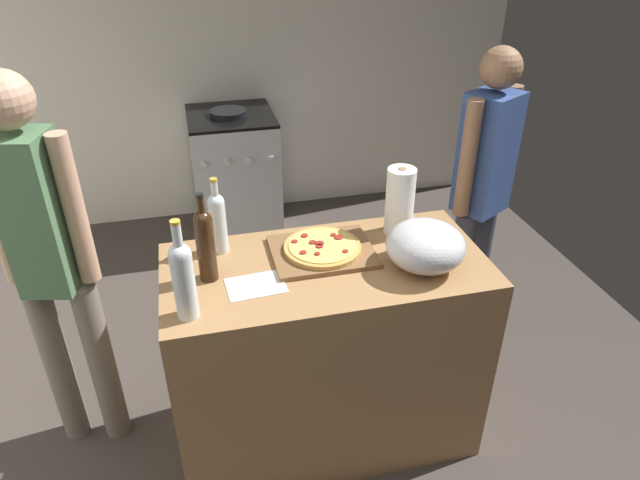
{
  "coord_description": "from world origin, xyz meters",
  "views": [
    {
      "loc": [
        -0.29,
        -1.01,
        2.12
      ],
      "look_at": [
        0.17,
        0.86,
        0.97
      ],
      "focal_mm": 31.8,
      "sensor_mm": 36.0,
      "label": 1
    }
  ],
  "objects_px": {
    "pizza": "(322,247)",
    "wine_bottle_amber": "(218,220)",
    "wine_bottle_dark": "(205,242)",
    "person_in_red": "(482,186)",
    "wine_bottle_clear": "(183,277)",
    "paper_towel_roll": "(400,201)",
    "mixing_bowl": "(426,246)",
    "stove": "(235,175)",
    "person_in_stripes": "(49,258)"
  },
  "relations": [
    {
      "from": "mixing_bowl",
      "to": "person_in_stripes",
      "type": "xyz_separation_m",
      "value": [
        -1.39,
        0.34,
        -0.06
      ]
    },
    {
      "from": "paper_towel_roll",
      "to": "pizza",
      "type": "bearing_deg",
      "value": -165.01
    },
    {
      "from": "wine_bottle_clear",
      "to": "stove",
      "type": "xyz_separation_m",
      "value": [
        0.36,
        2.17,
        -0.63
      ]
    },
    {
      "from": "paper_towel_roll",
      "to": "person_in_red",
      "type": "xyz_separation_m",
      "value": [
        0.57,
        0.34,
        -0.15
      ]
    },
    {
      "from": "wine_bottle_dark",
      "to": "stove",
      "type": "bearing_deg",
      "value": 81.88
    },
    {
      "from": "person_in_red",
      "to": "paper_towel_roll",
      "type": "bearing_deg",
      "value": -149.21
    },
    {
      "from": "pizza",
      "to": "person_in_red",
      "type": "height_order",
      "value": "person_in_red"
    },
    {
      "from": "pizza",
      "to": "paper_towel_roll",
      "type": "distance_m",
      "value": 0.38
    },
    {
      "from": "pizza",
      "to": "mixing_bowl",
      "type": "bearing_deg",
      "value": -26.91
    },
    {
      "from": "pizza",
      "to": "wine_bottle_clear",
      "type": "xyz_separation_m",
      "value": [
        -0.53,
        -0.27,
        0.13
      ]
    },
    {
      "from": "pizza",
      "to": "wine_bottle_clear",
      "type": "distance_m",
      "value": 0.61
    },
    {
      "from": "wine_bottle_amber",
      "to": "person_in_red",
      "type": "height_order",
      "value": "person_in_red"
    },
    {
      "from": "mixing_bowl",
      "to": "stove",
      "type": "relative_size",
      "value": 0.32
    },
    {
      "from": "mixing_bowl",
      "to": "person_in_red",
      "type": "relative_size",
      "value": 0.19
    },
    {
      "from": "wine_bottle_amber",
      "to": "person_in_stripes",
      "type": "height_order",
      "value": "person_in_stripes"
    },
    {
      "from": "pizza",
      "to": "wine_bottle_amber",
      "type": "height_order",
      "value": "wine_bottle_amber"
    },
    {
      "from": "wine_bottle_clear",
      "to": "wine_bottle_amber",
      "type": "xyz_separation_m",
      "value": [
        0.14,
        0.39,
        -0.02
      ]
    },
    {
      "from": "wine_bottle_clear",
      "to": "person_in_stripes",
      "type": "relative_size",
      "value": 0.22
    },
    {
      "from": "pizza",
      "to": "paper_towel_roll",
      "type": "height_order",
      "value": "paper_towel_roll"
    },
    {
      "from": "stove",
      "to": "person_in_stripes",
      "type": "bearing_deg",
      "value": -116.56
    },
    {
      "from": "pizza",
      "to": "person_in_stripes",
      "type": "xyz_separation_m",
      "value": [
        -1.03,
        0.16,
        0.0
      ]
    },
    {
      "from": "wine_bottle_dark",
      "to": "person_in_red",
      "type": "height_order",
      "value": "person_in_red"
    },
    {
      "from": "pizza",
      "to": "person_in_red",
      "type": "relative_size",
      "value": 0.19
    },
    {
      "from": "paper_towel_roll",
      "to": "wine_bottle_dark",
      "type": "height_order",
      "value": "wine_bottle_dark"
    },
    {
      "from": "wine_bottle_amber",
      "to": "paper_towel_roll",
      "type": "bearing_deg",
      "value": -2.09
    },
    {
      "from": "wine_bottle_clear",
      "to": "person_in_red",
      "type": "bearing_deg",
      "value": 25.93
    },
    {
      "from": "stove",
      "to": "person_in_red",
      "type": "bearing_deg",
      "value": -53.3
    },
    {
      "from": "pizza",
      "to": "wine_bottle_dark",
      "type": "height_order",
      "value": "wine_bottle_dark"
    },
    {
      "from": "mixing_bowl",
      "to": "person_in_stripes",
      "type": "bearing_deg",
      "value": 166.06
    },
    {
      "from": "person_in_stripes",
      "to": "wine_bottle_amber",
      "type": "bearing_deg",
      "value": -3.87
    },
    {
      "from": "wine_bottle_amber",
      "to": "wine_bottle_dark",
      "type": "xyz_separation_m",
      "value": [
        -0.06,
        -0.19,
        0.02
      ]
    },
    {
      "from": "wine_bottle_amber",
      "to": "stove",
      "type": "relative_size",
      "value": 0.34
    },
    {
      "from": "wine_bottle_dark",
      "to": "person_in_red",
      "type": "distance_m",
      "value": 1.47
    },
    {
      "from": "wine_bottle_clear",
      "to": "wine_bottle_amber",
      "type": "height_order",
      "value": "wine_bottle_clear"
    },
    {
      "from": "wine_bottle_amber",
      "to": "person_in_stripes",
      "type": "xyz_separation_m",
      "value": [
        -0.64,
        0.04,
        -0.11
      ]
    },
    {
      "from": "wine_bottle_amber",
      "to": "stove",
      "type": "bearing_deg",
      "value": 82.89
    },
    {
      "from": "mixing_bowl",
      "to": "wine_bottle_dark",
      "type": "xyz_separation_m",
      "value": [
        -0.8,
        0.11,
        0.06
      ]
    },
    {
      "from": "pizza",
      "to": "stove",
      "type": "height_order",
      "value": "pizza"
    },
    {
      "from": "wine_bottle_amber",
      "to": "person_in_red",
      "type": "distance_m",
      "value": 1.36
    },
    {
      "from": "paper_towel_roll",
      "to": "stove",
      "type": "xyz_separation_m",
      "value": [
        -0.52,
        1.8,
        -0.61
      ]
    },
    {
      "from": "paper_towel_roll",
      "to": "person_in_red",
      "type": "height_order",
      "value": "person_in_red"
    },
    {
      "from": "mixing_bowl",
      "to": "wine_bottle_clear",
      "type": "height_order",
      "value": "wine_bottle_clear"
    },
    {
      "from": "person_in_stripes",
      "to": "wine_bottle_dark",
      "type": "bearing_deg",
      "value": -21.45
    },
    {
      "from": "mixing_bowl",
      "to": "wine_bottle_amber",
      "type": "height_order",
      "value": "wine_bottle_amber"
    },
    {
      "from": "wine_bottle_clear",
      "to": "wine_bottle_amber",
      "type": "distance_m",
      "value": 0.42
    },
    {
      "from": "wine_bottle_dark",
      "to": "person_in_stripes",
      "type": "bearing_deg",
      "value": 158.55
    },
    {
      "from": "pizza",
      "to": "wine_bottle_clear",
      "type": "bearing_deg",
      "value": -152.86
    },
    {
      "from": "pizza",
      "to": "mixing_bowl",
      "type": "relative_size",
      "value": 1.01
    },
    {
      "from": "pizza",
      "to": "mixing_bowl",
      "type": "height_order",
      "value": "mixing_bowl"
    },
    {
      "from": "stove",
      "to": "mixing_bowl",
      "type": "bearing_deg",
      "value": -75.86
    }
  ]
}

